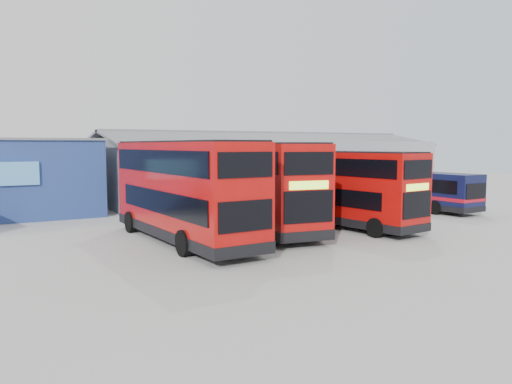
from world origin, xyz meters
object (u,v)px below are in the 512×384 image
at_px(double_decker_right, 341,189).
at_px(maintenance_shed, 268,168).
at_px(double_decker_left, 184,192).
at_px(single_decker_blue, 413,190).
at_px(double_decker_centre, 261,187).

bearing_deg(double_decker_right, maintenance_shed, 66.09).
bearing_deg(double_decker_right, double_decker_left, 172.64).
xyz_separation_m(maintenance_shed, single_decker_blue, (4.44, -13.04, -1.23)).
relative_size(maintenance_shed, single_decker_blue, 2.97).
bearing_deg(double_decker_left, maintenance_shed, -134.55).
xyz_separation_m(double_decker_left, double_decker_right, (9.61, -0.17, -0.27)).
distance_m(maintenance_shed, double_decker_centre, 18.08).
xyz_separation_m(double_decker_centre, double_decker_right, (4.56, -1.32, -0.23)).
distance_m(double_decker_right, single_decker_blue, 10.31).
distance_m(maintenance_shed, double_decker_left, 22.08).
bearing_deg(single_decker_blue, double_decker_right, 17.77).
xyz_separation_m(double_decker_right, single_decker_blue, (9.67, 3.48, -0.79)).
bearing_deg(maintenance_shed, single_decker_blue, -71.19).
height_order(maintenance_shed, double_decker_left, maintenance_shed).
bearing_deg(double_decker_right, double_decker_centre, 157.48).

